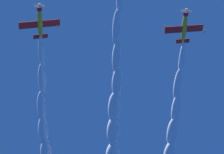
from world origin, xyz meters
TOP-DOWN VIEW (x-y plane):
  - airplane_left_wingman at (-4.09, -22.59)m, footprint 7.07×7.02m
  - airplane_right_wingman at (15.71, -0.87)m, footprint 7.09×6.99m

SIDE VIEW (x-z plane):
  - airplane_left_wingman at x=-4.09m, z-range 84.41..87.31m
  - airplane_right_wingman at x=15.71m, z-range 84.23..87.53m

